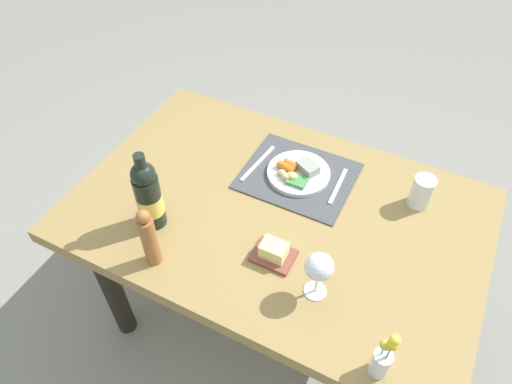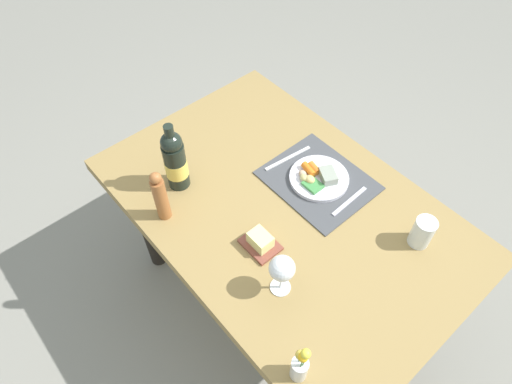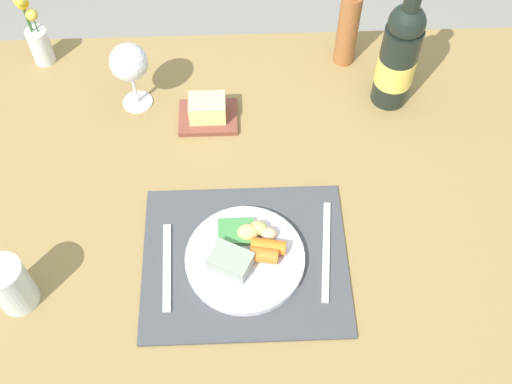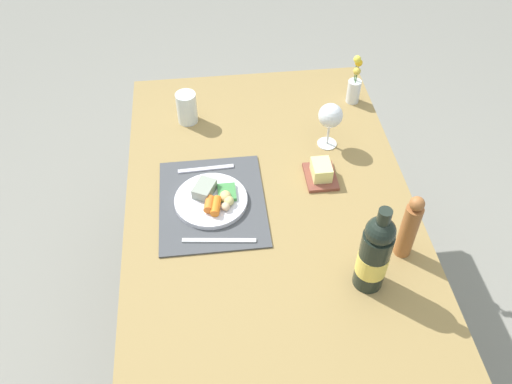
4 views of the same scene
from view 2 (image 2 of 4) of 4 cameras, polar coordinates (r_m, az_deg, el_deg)
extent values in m
plane|color=gray|center=(2.31, 2.61, -13.04)|extent=(8.00, 8.00, 0.00)
cube|color=olive|center=(1.68, 3.51, -2.27)|extent=(1.38, 0.90, 0.05)
cylinder|color=black|center=(2.03, 21.35, -13.31)|extent=(0.08, 0.08, 0.71)
cylinder|color=black|center=(2.38, -0.44, 4.82)|extent=(0.08, 0.08, 0.71)
cylinder|color=black|center=(2.17, -13.74, -3.61)|extent=(0.08, 0.08, 0.71)
cube|color=#45474B|center=(1.74, 7.85, 1.51)|extent=(0.39, 0.33, 0.01)
cylinder|color=silver|center=(1.73, 7.98, 1.79)|extent=(0.23, 0.23, 0.02)
cube|color=#929B8C|center=(1.71, 9.15, 2.06)|extent=(0.09, 0.08, 0.03)
cylinder|color=orange|center=(1.73, 7.38, 3.02)|extent=(0.06, 0.04, 0.03)
cylinder|color=orange|center=(1.73, 6.71, 2.86)|extent=(0.07, 0.04, 0.03)
ellipsoid|color=#D5BA71|center=(1.70, 6.85, 1.61)|extent=(0.04, 0.03, 0.03)
ellipsoid|color=tan|center=(1.70, 6.17, 1.81)|extent=(0.04, 0.03, 0.02)
ellipsoid|color=#CDAC86|center=(1.72, 5.95, 2.36)|extent=(0.03, 0.03, 0.02)
cube|color=#428C46|center=(1.69, 7.24, 0.90)|extent=(0.07, 0.06, 0.01)
cube|color=silver|center=(1.69, 11.80, -1.14)|extent=(0.02, 0.19, 0.00)
cube|color=silver|center=(1.80, 4.08, 4.31)|extent=(0.04, 0.22, 0.00)
cylinder|color=silver|center=(1.34, 5.51, -21.47)|extent=(0.05, 0.05, 0.09)
cylinder|color=#3F7233|center=(1.30, 5.99, -21.04)|extent=(0.00, 0.00, 0.18)
sphere|color=yellow|center=(1.21, 6.36, -19.76)|extent=(0.03, 0.03, 0.03)
cylinder|color=#3F7233|center=(1.31, 5.69, -21.30)|extent=(0.00, 0.00, 0.17)
sphere|color=yellow|center=(1.23, 6.01, -20.16)|extent=(0.03, 0.03, 0.03)
cylinder|color=#3F7233|center=(1.32, 5.41, -20.90)|extent=(0.00, 0.00, 0.14)
sphere|color=gold|center=(1.26, 5.66, -19.94)|extent=(0.03, 0.03, 0.03)
cylinder|color=silver|center=(1.62, 20.40, -4.81)|extent=(0.07, 0.07, 0.12)
cylinder|color=#ABCDCE|center=(1.63, 20.18, -5.27)|extent=(0.07, 0.07, 0.06)
cylinder|color=white|center=(1.48, 3.11, -11.98)|extent=(0.07, 0.07, 0.00)
cylinder|color=white|center=(1.44, 3.19, -11.19)|extent=(0.01, 0.01, 0.09)
sphere|color=white|center=(1.37, 3.34, -9.66)|extent=(0.08, 0.08, 0.08)
cube|color=brown|center=(1.55, 0.55, -6.70)|extent=(0.13, 0.10, 0.01)
cube|color=#E8E88F|center=(1.53, 0.56, -6.09)|extent=(0.08, 0.06, 0.05)
cylinder|color=black|center=(1.67, -10.13, 3.33)|extent=(0.08, 0.08, 0.20)
sphere|color=black|center=(1.58, -10.73, 6.20)|extent=(0.08, 0.08, 0.08)
cylinder|color=black|center=(1.55, -10.95, 7.27)|extent=(0.03, 0.03, 0.07)
cylinder|color=#F2D459|center=(1.68, -10.08, 3.10)|extent=(0.08, 0.08, 0.07)
cylinder|color=#A26032|center=(1.59, -11.98, -0.90)|extent=(0.05, 0.05, 0.19)
sphere|color=#A26032|center=(1.50, -12.68, 1.73)|extent=(0.04, 0.04, 0.04)
camera|label=1|loc=(0.38, -68.78, -5.03)|focal=32.70mm
camera|label=3|loc=(1.64, 31.05, 37.73)|focal=44.19mm
camera|label=4|loc=(2.02, -21.79, 47.25)|focal=37.55mm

